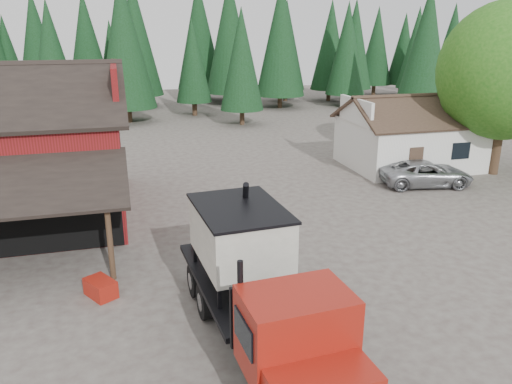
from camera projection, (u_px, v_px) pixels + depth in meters
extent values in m
plane|color=#4F433E|center=(280.00, 286.00, 17.35)|extent=(120.00, 120.00, 0.00)
cube|color=maroon|center=(115.00, 85.00, 23.38)|extent=(0.25, 7.00, 2.00)
cylinder|color=#382619|center=(110.00, 243.00, 17.43)|extent=(0.20, 0.20, 2.80)
cube|color=silver|center=(411.00, 143.00, 32.05)|extent=(8.00, 6.00, 3.00)
cube|color=#38281E|center=(428.00, 112.00, 29.97)|extent=(8.60, 3.42, 1.80)
cube|color=#38281E|center=(401.00, 105.00, 32.72)|extent=(8.60, 3.42, 1.80)
cube|color=silver|center=(356.00, 111.00, 30.34)|extent=(0.20, 4.20, 1.50)
cube|color=silver|center=(469.00, 106.00, 32.35)|extent=(0.20, 4.20, 1.50)
cube|color=#38281E|center=(415.00, 164.00, 29.07)|extent=(0.90, 0.06, 2.00)
cube|color=black|center=(461.00, 151.00, 29.63)|extent=(1.20, 0.06, 1.00)
cylinder|color=#382619|center=(496.00, 148.00, 30.28)|extent=(0.60, 0.60, 3.20)
sphere|color=#1D5914|center=(508.00, 71.00, 28.84)|extent=(8.00, 8.00, 8.00)
sphere|color=#1D5914|center=(478.00, 91.00, 29.64)|extent=(4.40, 4.40, 4.40)
cylinder|color=#382619|center=(242.00, 116.00, 46.09)|extent=(0.44, 0.44, 1.60)
cone|color=black|center=(242.00, 59.00, 44.49)|extent=(3.96, 3.96, 9.00)
cylinder|color=#382619|center=(419.00, 115.00, 46.44)|extent=(0.44, 0.44, 1.60)
cone|color=black|center=(426.00, 47.00, 44.53)|extent=(4.84, 4.84, 11.00)
cylinder|color=#382619|center=(130.00, 114.00, 47.24)|extent=(0.44, 0.44, 1.60)
cone|color=black|center=(124.00, 41.00, 45.18)|extent=(5.28, 5.28, 12.00)
cylinder|color=black|center=(206.00, 301.00, 15.32)|extent=(0.43, 1.13, 1.11)
cylinder|color=black|center=(270.00, 290.00, 15.98)|extent=(0.43, 1.13, 1.11)
cylinder|color=black|center=(195.00, 280.00, 16.59)|extent=(0.43, 1.13, 1.11)
cylinder|color=black|center=(256.00, 271.00, 17.25)|extent=(0.43, 1.13, 1.11)
cube|color=black|center=(255.00, 311.00, 14.07)|extent=(1.69, 8.76, 0.41)
cube|color=maroon|center=(296.00, 330.00, 11.22)|extent=(2.54, 1.88, 1.87)
cube|color=black|center=(311.00, 339.00, 10.40)|extent=(2.13, 0.22, 0.91)
cylinder|color=black|center=(240.00, 296.00, 11.55)|extent=(0.15, 0.15, 1.82)
cube|color=black|center=(279.00, 310.00, 12.15)|extent=(2.48, 0.29, 1.62)
cube|color=black|center=(240.00, 279.00, 15.26)|extent=(2.97, 6.03, 0.16)
cube|color=beige|center=(240.00, 234.00, 14.79)|extent=(2.55, 3.49, 1.62)
cone|color=beige|center=(240.00, 265.00, 15.11)|extent=(2.37, 2.37, 0.71)
cube|color=black|center=(239.00, 208.00, 14.53)|extent=(2.65, 3.60, 0.08)
cylinder|color=black|center=(245.00, 218.00, 16.28)|extent=(0.61, 2.23, 3.09)
cube|color=maroon|center=(202.00, 243.00, 17.16)|extent=(0.66, 0.85, 0.46)
cylinder|color=silver|center=(327.00, 349.00, 12.56)|extent=(0.63, 1.05, 0.57)
imported|color=#A1A4A9|center=(426.00, 173.00, 28.21)|extent=(5.51, 3.28, 1.43)
cube|color=maroon|center=(101.00, 288.00, 16.63)|extent=(1.17, 1.30, 0.60)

